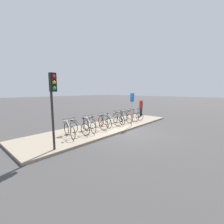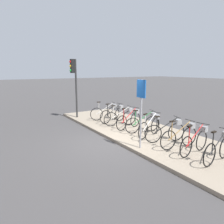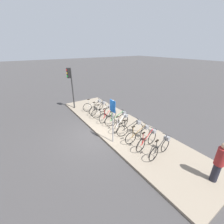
{
  "view_description": "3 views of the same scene",
  "coord_description": "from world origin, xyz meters",
  "views": [
    {
      "loc": [
        -7.63,
        -5.69,
        2.68
      ],
      "look_at": [
        -0.21,
        0.97,
        1.23
      ],
      "focal_mm": 24.0,
      "sensor_mm": 36.0,
      "label": 1
    },
    {
      "loc": [
        6.82,
        -4.35,
        2.83
      ],
      "look_at": [
        -0.98,
        0.44,
        1.03
      ],
      "focal_mm": 35.0,
      "sensor_mm": 36.0,
      "label": 2
    },
    {
      "loc": [
        6.74,
        -3.5,
        4.85
      ],
      "look_at": [
        -0.01,
        1.01,
        1.28
      ],
      "focal_mm": 24.0,
      "sensor_mm": 36.0,
      "label": 3
    }
  ],
  "objects": [
    {
      "name": "parked_bicycle_4",
      "position": [
        -0.29,
        1.67,
        0.56
      ],
      "size": [
        0.49,
        1.63,
        1.01
      ],
      "color": "black",
      "rests_on": "sidewalk"
    },
    {
      "name": "parked_bicycle_3",
      "position": [
        -1.14,
        1.52,
        0.56
      ],
      "size": [
        0.54,
        1.62,
        1.01
      ],
      "color": "black",
      "rests_on": "sidewalk"
    },
    {
      "name": "parked_bicycle_9",
      "position": [
        3.27,
        1.56,
        0.56
      ],
      "size": [
        0.46,
        1.64,
        1.01
      ],
      "color": "black",
      "rests_on": "sidewalk"
    },
    {
      "name": "pedestrian",
      "position": [
        5.38,
        2.08,
        1.02
      ],
      "size": [
        0.34,
        0.34,
        1.7
      ],
      "color": "#23232D",
      "rests_on": "sidewalk"
    },
    {
      "name": "sign_post",
      "position": [
        1.14,
        0.29,
        1.73
      ],
      "size": [
        0.44,
        0.07,
        2.37
      ],
      "color": "#99999E",
      "rests_on": "sidewalk"
    },
    {
      "name": "parked_bicycle_1",
      "position": [
        -2.57,
        1.54,
        0.56
      ],
      "size": [
        0.46,
        1.64,
        1.01
      ],
      "color": "black",
      "rests_on": "sidewalk"
    },
    {
      "name": "sidewalk",
      "position": [
        0.0,
        1.65,
        0.06
      ],
      "size": [
        12.13,
        3.29,
        0.12
      ],
      "color": "gray",
      "rests_on": "ground_plane"
    },
    {
      "name": "parked_bicycle_5",
      "position": [
        0.28,
        1.52,
        0.56
      ],
      "size": [
        0.65,
        1.58,
        1.01
      ],
      "color": "black",
      "rests_on": "sidewalk"
    },
    {
      "name": "ground_plane",
      "position": [
        0.0,
        0.0,
        0.0
      ],
      "size": [
        120.0,
        120.0,
        0.0
      ],
      "primitive_type": "plane",
      "color": "#423F3F"
    },
    {
      "name": "parked_bicycle_0",
      "position": [
        -3.23,
        1.48,
        0.56
      ],
      "size": [
        0.52,
        1.62,
        1.01
      ],
      "color": "black",
      "rests_on": "sidewalk"
    },
    {
      "name": "parked_bicycle_6",
      "position": [
        1.14,
        1.58,
        0.56
      ],
      "size": [
        0.61,
        1.6,
        1.01
      ],
      "color": "black",
      "rests_on": "sidewalk"
    },
    {
      "name": "parked_bicycle_8",
      "position": [
        2.48,
        1.51,
        0.56
      ],
      "size": [
        0.46,
        1.64,
        1.01
      ],
      "color": "black",
      "rests_on": "sidewalk"
    },
    {
      "name": "traffic_light",
      "position": [
        -4.67,
        0.24,
        2.47
      ],
      "size": [
        0.24,
        0.4,
        3.25
      ],
      "color": "#2D2D2D",
      "rests_on": "sidewalk"
    },
    {
      "name": "parked_bicycle_2",
      "position": [
        -1.79,
        1.5,
        0.56
      ],
      "size": [
        0.55,
        1.62,
        1.01
      ],
      "color": "black",
      "rests_on": "sidewalk"
    },
    {
      "name": "parked_bicycle_7",
      "position": [
        1.86,
        1.53,
        0.56
      ],
      "size": [
        0.46,
        1.65,
        1.01
      ],
      "color": "black",
      "rests_on": "sidewalk"
    }
  ]
}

